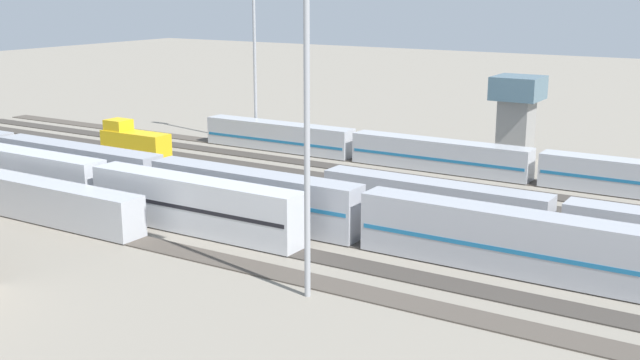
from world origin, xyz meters
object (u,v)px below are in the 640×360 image
(train_on_track_4, at_px, (558,220))
(train_on_track_7, at_px, (101,187))
(train_on_track_3, at_px, (134,143))
(train_on_track_0, at_px, (439,155))
(light_mast_1, at_px, (307,68))
(control_tower, at_px, (517,111))
(light_mast_0, at_px, (254,8))
(train_on_track_6, at_px, (159,181))

(train_on_track_4, height_order, train_on_track_7, train_on_track_7)
(train_on_track_3, xyz_separation_m, train_on_track_0, (-36.92, -15.00, -0.16))
(light_mast_1, bearing_deg, train_on_track_7, -14.42)
(train_on_track_0, bearing_deg, light_mast_1, 100.75)
(train_on_track_3, bearing_deg, control_tower, -148.73)
(train_on_track_3, xyz_separation_m, light_mast_0, (-6.92, -17.63, 17.15))
(train_on_track_7, relative_size, light_mast_0, 1.53)
(train_on_track_3, distance_m, light_mast_1, 54.77)
(light_mast_0, bearing_deg, train_on_track_3, 68.56)
(light_mast_0, distance_m, light_mast_1, 59.18)
(train_on_track_7, relative_size, light_mast_1, 1.81)
(light_mast_1, bearing_deg, train_on_track_3, -31.51)
(train_on_track_0, xyz_separation_m, light_mast_0, (30.00, -2.63, 17.31))
(train_on_track_4, xyz_separation_m, control_tower, (14.24, -31.00, 4.55))
(train_on_track_3, distance_m, train_on_track_7, 25.29)
(train_on_track_7, height_order, train_on_track_6, same)
(train_on_track_6, bearing_deg, train_on_track_3, -39.02)
(train_on_track_4, xyz_separation_m, light_mast_1, (12.03, 22.60, 14.73))
(train_on_track_7, height_order, control_tower, control_tower)
(train_on_track_4, relative_size, train_on_track_0, 0.66)
(train_on_track_4, bearing_deg, light_mast_1, 61.97)
(train_on_track_6, relative_size, control_tower, 8.64)
(train_on_track_3, xyz_separation_m, light_mast_1, (-45.01, 27.60, 14.58))
(train_on_track_7, xyz_separation_m, train_on_track_6, (-3.05, -5.00, 0.00))
(train_on_track_7, bearing_deg, light_mast_1, 165.58)
(train_on_track_4, distance_m, train_on_track_7, 44.20)
(train_on_track_6, xyz_separation_m, control_tower, (-24.29, -41.00, 3.93))
(light_mast_0, relative_size, control_tower, 2.79)
(train_on_track_4, distance_m, train_on_track_0, 28.37)
(train_on_track_4, relative_size, train_on_track_6, 0.49)
(train_on_track_6, bearing_deg, control_tower, -120.65)
(train_on_track_6, xyz_separation_m, light_mast_1, (-26.50, 12.60, 14.12))
(train_on_track_4, distance_m, train_on_track_3, 57.26)
(train_on_track_6, distance_m, light_mast_1, 32.56)
(train_on_track_3, distance_m, train_on_track_0, 39.85)
(light_mast_1, height_order, control_tower, light_mast_1)
(train_on_track_4, bearing_deg, train_on_track_6, 14.55)
(control_tower, bearing_deg, light_mast_1, 92.36)
(train_on_track_4, relative_size, train_on_track_3, 4.72)
(train_on_track_3, height_order, light_mast_0, light_mast_0)
(train_on_track_3, distance_m, control_tower, 50.27)
(train_on_track_0, distance_m, light_mast_1, 45.80)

